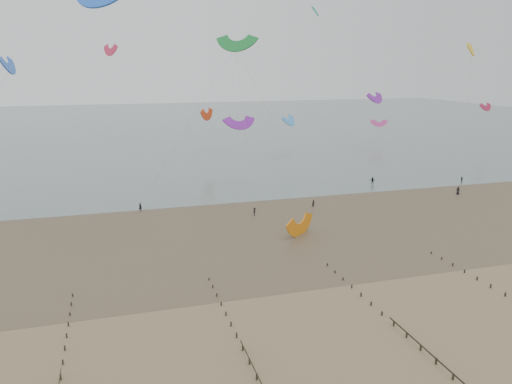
# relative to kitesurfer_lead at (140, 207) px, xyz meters

# --- Properties ---
(ground) EXTENTS (500.00, 500.00, 0.00)m
(ground) POSITION_rel_kitesurfer_lead_xyz_m (20.98, -49.44, -0.89)
(ground) COLOR brown
(ground) RESTS_ON ground
(sea_and_shore) EXTENTS (500.00, 665.00, 0.03)m
(sea_and_shore) POSITION_rel_kitesurfer_lead_xyz_m (16.90, -15.04, -0.88)
(sea_and_shore) COLOR #475654
(sea_and_shore) RESTS_ON ground
(kitesurfer_lead) EXTENTS (0.77, 0.66, 1.77)m
(kitesurfer_lead) POSITION_rel_kitesurfer_lead_xyz_m (0.00, 0.00, 0.00)
(kitesurfer_lead) COLOR black
(kitesurfer_lead) RESTS_ON ground
(kitesurfers) EXTENTS (124.90, 19.17, 1.85)m
(kitesurfers) POSITION_rel_kitesurfer_lead_xyz_m (45.77, -0.99, -0.05)
(kitesurfers) COLOR black
(kitesurfers) RESTS_ON ground
(grounded_kite) EXTENTS (9.04, 8.76, 3.92)m
(grounded_kite) POSITION_rel_kitesurfer_lead_xyz_m (26.21, -23.06, -0.89)
(grounded_kite) COLOR orange
(grounded_kite) RESTS_ON ground
(kites_airborne) EXTENTS (260.54, 117.72, 41.14)m
(kites_airborne) POSITION_rel_kitesurfer_lead_xyz_m (9.12, 38.28, 20.60)
(kites_airborne) COLOR #DD2349
(kites_airborne) RESTS_ON ground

